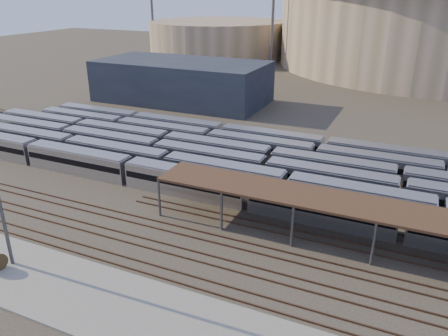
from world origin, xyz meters
TOP-DOWN VIEW (x-y plane):
  - ground at (0.00, 0.00)m, footprint 420.00×420.00m
  - apron at (-5.00, -15.00)m, footprint 50.00×9.00m
  - subway_trains at (3.39, 18.50)m, footprint 118.65×23.90m
  - inspection_shed at (22.00, 4.00)m, footprint 60.30×6.00m
  - empty_tracks at (0.00, -5.00)m, footprint 170.00×9.62m
  - secondary_arena at (-60.00, 130.00)m, footprint 56.00×56.00m
  - service_building at (-35.00, 55.00)m, footprint 42.00×20.00m
  - floodlight_0 at (-30.00, 110.00)m, footprint 4.00×1.00m
  - floodlight_1 at (-85.00, 120.00)m, footprint 4.00×1.00m
  - floodlight_3 at (-10.00, 160.00)m, footprint 4.00×1.00m

SIDE VIEW (x-z plane):
  - ground at x=0.00m, z-range 0.00..0.00m
  - empty_tracks at x=0.00m, z-range 0.00..0.18m
  - apron at x=-5.00m, z-range 0.00..0.20m
  - subway_trains at x=3.39m, z-range 0.00..3.60m
  - inspection_shed at x=22.00m, z-range 2.33..7.63m
  - service_building at x=-35.00m, z-range 0.00..10.00m
  - secondary_arena at x=-60.00m, z-range 0.00..14.00m
  - floodlight_0 at x=-30.00m, z-range 1.45..39.85m
  - floodlight_1 at x=-85.00m, z-range 1.45..39.85m
  - floodlight_3 at x=-10.00m, z-range 1.45..39.85m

